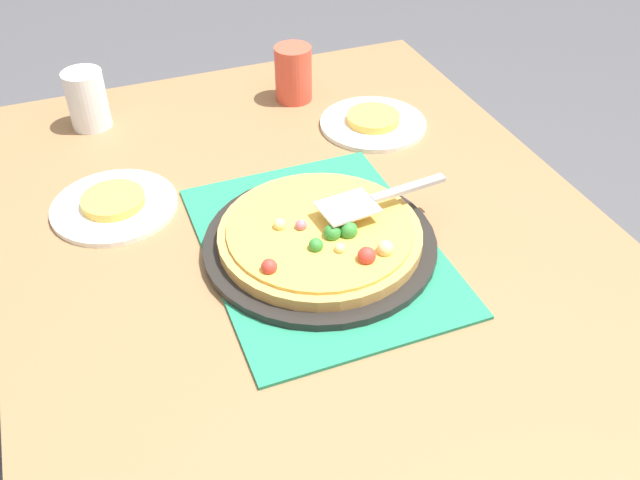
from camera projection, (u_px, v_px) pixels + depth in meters
dining_table at (320, 297)px, 1.21m from camera, size 1.40×1.00×0.75m
placemat at (320, 248)px, 1.14m from camera, size 0.48×0.36×0.01m
pizza_pan at (320, 243)px, 1.13m from camera, size 0.38×0.38×0.01m
pizza at (321, 234)px, 1.12m from camera, size 0.33×0.33×0.05m
plate_near_left at (373, 124)px, 1.44m from camera, size 0.22×0.22×0.01m
plate_far_right at (114, 206)px, 1.22m from camera, size 0.22×0.22×0.01m
served_slice_left at (373, 118)px, 1.44m from camera, size 0.11×0.11×0.02m
served_slice_right at (113, 200)px, 1.21m from camera, size 0.11×0.11×0.02m
cup_near at (87, 100)px, 1.41m from camera, size 0.08×0.08×0.12m
cup_far at (293, 74)px, 1.50m from camera, size 0.08×0.08×0.12m
pizza_server at (373, 199)px, 1.13m from camera, size 0.08×0.23×0.01m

